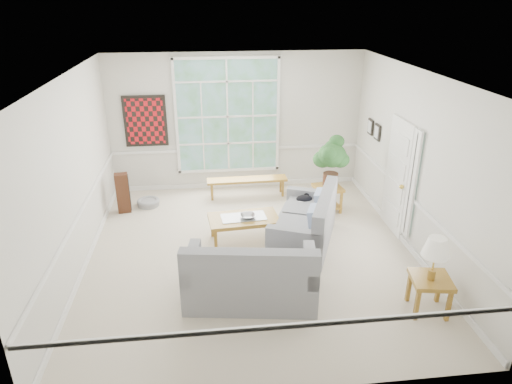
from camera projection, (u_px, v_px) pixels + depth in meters
floor at (252, 253)px, 7.84m from camera, size 5.50×6.00×0.01m
ceiling at (251, 75)px, 6.63m from camera, size 5.50×6.00×0.02m
wall_back at (237, 122)px, 9.96m from camera, size 5.50×0.02×3.00m
wall_front at (283, 280)px, 4.50m from camera, size 5.50×0.02×3.00m
wall_left at (72, 179)px, 6.94m from camera, size 0.02×6.00×3.00m
wall_right at (417, 164)px, 7.52m from camera, size 0.02×6.00×3.00m
window_back at (228, 116)px, 9.85m from camera, size 2.30×0.08×2.40m
entry_door at (397, 177)px, 8.24m from camera, size 0.08×0.90×2.10m
door_sidelight at (412, 185)px, 7.63m from camera, size 0.08×0.26×1.90m
wall_art at (145, 121)px, 9.67m from camera, size 0.90×0.06×1.10m
wall_frame_near at (377, 132)px, 9.09m from camera, size 0.04×0.26×0.32m
wall_frame_far at (370, 127)px, 9.45m from camera, size 0.04×0.26×0.32m
loveseat_right at (304, 218)px, 7.98m from camera, size 1.54×2.02×0.97m
loveseat_front at (251, 268)px, 6.49m from camera, size 1.98×1.23×1.01m
coffee_table at (244, 229)px, 8.15m from camera, size 1.28×0.77×0.46m
pewter_bowl at (248, 216)px, 8.02m from camera, size 0.35×0.35×0.08m
window_bench at (247, 187)px, 9.95m from camera, size 1.74×0.37×0.40m
end_table at (327, 198)px, 9.27m from camera, size 0.60×0.60×0.53m
houseplant at (332, 161)px, 9.02m from camera, size 0.73×0.73×1.04m
side_table at (428, 294)px, 6.31m from camera, size 0.60×0.60×0.54m
table_lamp at (434, 259)px, 6.06m from camera, size 0.39×0.39×0.63m
pet_bed at (148, 202)px, 9.55m from camera, size 0.57×0.57×0.14m
floor_speaker at (123, 193)px, 9.16m from camera, size 0.28×0.24×0.82m
cat at (304, 198)px, 8.53m from camera, size 0.38×0.36×0.14m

